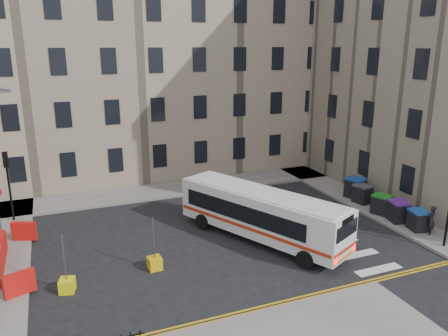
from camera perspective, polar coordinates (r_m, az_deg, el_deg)
ground at (r=24.46m, az=2.90°, el=-8.48°), size 120.00×120.00×0.00m
pavement_north at (r=30.66m, az=-14.31°, el=-3.66°), size 36.00×3.20×0.15m
pavement_east at (r=32.02m, az=14.62°, el=-2.84°), size 2.40×26.00×0.15m
terrace_north at (r=35.77m, az=-18.50°, el=12.78°), size 38.30×10.80×17.20m
traffic_light_nw at (r=27.74m, az=-26.41°, el=-0.88°), size 0.28×0.22×4.10m
roadworks_barriers at (r=22.85m, az=-26.25°, el=-10.27°), size 1.66×6.26×1.00m
bus at (r=23.17m, az=4.83°, el=-5.84°), size 6.25×9.69×2.65m
wheelie_bin_a at (r=26.53m, az=24.03°, el=-6.22°), size 1.08×1.19×1.14m
wheelie_bin_b at (r=27.31m, az=21.78°, el=-5.24°), size 1.21×1.31×1.23m
wheelie_bin_c at (r=28.14m, az=19.91°, el=-4.48°), size 1.29×1.36×1.18m
wheelie_bin_d at (r=29.66m, az=17.61°, el=-3.22°), size 1.12×1.23×1.19m
wheelie_bin_e at (r=30.51m, az=16.76°, el=-2.47°), size 1.44×1.52×1.33m
pedestrian at (r=26.17m, az=25.45°, el=-6.17°), size 0.69×0.68×1.60m
bollard_yellow at (r=20.15m, az=-19.81°, el=-14.23°), size 0.74×0.74×0.60m
bollard_chevron at (r=20.95m, az=-9.03°, el=-12.18°), size 0.64×0.64×0.60m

